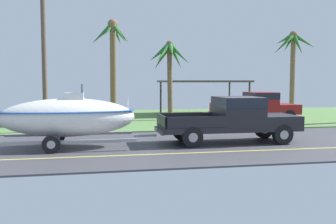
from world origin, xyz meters
The scene contains 10 objects.
ground centered at (0.00, 8.38, -0.01)m, with size 36.00×22.00×0.11m.
pickup_truck_towing centered at (-0.35, 0.16, 1.05)m, with size 5.93×2.04×1.89m.
boat_on_trailer centered at (-7.19, 0.16, 1.17)m, with size 6.27×2.39×2.43m.
parked_pickup_background centered at (3.87, 7.20, 1.03)m, with size 5.47×2.03×1.87m.
parked_sedan_near centered at (-8.45, 7.71, 0.67)m, with size 4.33×1.86×1.38m.
carport_awning centered at (1.88, 13.02, 2.47)m, with size 6.26×4.63×2.60m.
palm_tree_near_left centered at (-1.42, 9.27, 3.95)m, with size 2.92×2.85×5.13m.
palm_tree_near_right centered at (-4.87, 11.63, 4.80)m, with size 2.80×3.01×6.75m.
palm_tree_mid centered at (9.37, 13.20, 4.96)m, with size 3.66×2.80×6.51m.
utility_pole centered at (-8.54, 4.75, 4.46)m, with size 0.24×1.80×8.61m.
Camera 1 is at (-6.14, -14.72, 2.54)m, focal length 40.67 mm.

